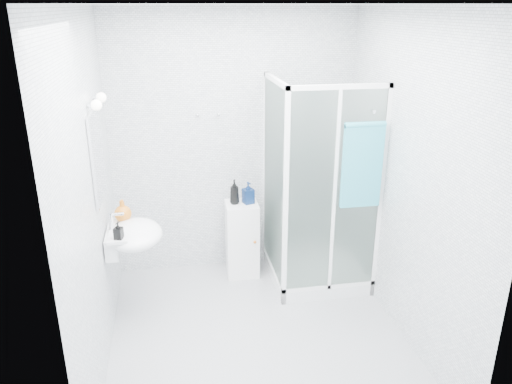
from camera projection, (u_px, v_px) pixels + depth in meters
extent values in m
cube|color=silver|center=(258.00, 190.00, 3.73)|extent=(2.40, 2.60, 2.60)
cube|color=#A8AAAC|center=(258.00, 335.00, 4.18)|extent=(2.40, 2.60, 0.01)
cube|color=white|center=(258.00, 5.00, 3.27)|extent=(2.40, 2.60, 0.01)
cube|color=white|center=(315.00, 271.00, 5.07)|extent=(0.90, 0.90, 0.12)
cube|color=white|center=(276.00, 81.00, 4.32)|extent=(0.04, 0.90, 0.04)
cube|color=white|center=(340.00, 87.00, 4.00)|extent=(0.90, 0.04, 0.04)
cube|color=white|center=(286.00, 204.00, 4.27)|extent=(0.04, 0.04, 2.00)
cube|color=white|center=(274.00, 183.00, 4.65)|extent=(0.02, 0.82, 1.84)
cube|color=white|center=(334.00, 196.00, 4.32)|extent=(0.82, 0.02, 1.84)
cube|color=white|center=(334.00, 196.00, 4.33)|extent=(0.03, 0.04, 1.84)
cylinder|color=silver|center=(309.00, 138.00, 4.97)|extent=(0.02, 0.02, 1.00)
cylinder|color=silver|center=(312.00, 91.00, 4.78)|extent=(0.09, 0.05, 0.09)
cylinder|color=silver|center=(312.00, 166.00, 5.12)|extent=(0.12, 0.04, 0.12)
cylinder|color=silver|center=(373.00, 111.00, 4.08)|extent=(0.03, 0.05, 0.03)
cube|color=white|center=(113.00, 242.00, 4.14)|extent=(0.10, 0.40, 0.18)
ellipsoid|color=white|center=(135.00, 235.00, 4.16)|extent=(0.46, 0.56, 0.20)
cube|color=white|center=(119.00, 230.00, 4.12)|extent=(0.16, 0.50, 0.02)
cylinder|color=silver|center=(111.00, 222.00, 4.08)|extent=(0.04, 0.04, 0.16)
cylinder|color=silver|center=(116.00, 214.00, 4.07)|extent=(0.12, 0.02, 0.02)
cube|color=white|center=(98.00, 155.00, 3.87)|extent=(0.02, 0.60, 0.70)
cylinder|color=silver|center=(91.00, 105.00, 3.58)|extent=(0.05, 0.04, 0.04)
sphere|color=white|center=(96.00, 105.00, 3.59)|extent=(0.08, 0.08, 0.08)
cylinder|color=silver|center=(96.00, 98.00, 3.88)|extent=(0.05, 0.04, 0.04)
sphere|color=white|center=(101.00, 97.00, 3.88)|extent=(0.08, 0.08, 0.08)
cylinder|color=silver|center=(197.00, 115.00, 4.73)|extent=(0.02, 0.04, 0.02)
sphere|color=silver|center=(198.00, 115.00, 4.70)|extent=(0.03, 0.03, 0.03)
cylinder|color=silver|center=(218.00, 114.00, 4.76)|extent=(0.02, 0.04, 0.02)
sphere|color=silver|center=(219.00, 115.00, 4.74)|extent=(0.03, 0.03, 0.03)
cube|color=white|center=(242.00, 239.00, 5.03)|extent=(0.33, 0.33, 0.77)
cube|color=white|center=(244.00, 246.00, 4.89)|extent=(0.28, 0.02, 0.65)
sphere|color=#B75E19|center=(255.00, 242.00, 4.87)|extent=(0.03, 0.03, 0.03)
cube|color=teal|center=(362.00, 167.00, 4.22)|extent=(0.35, 0.04, 0.72)
cylinder|color=teal|center=(365.00, 125.00, 4.09)|extent=(0.35, 0.05, 0.05)
imported|color=black|center=(234.00, 192.00, 4.85)|extent=(0.12, 0.12, 0.24)
imported|color=#0D234E|center=(248.00, 193.00, 4.87)|extent=(0.12, 0.13, 0.22)
imported|color=#BB6416|center=(123.00, 210.00, 4.24)|extent=(0.19, 0.19, 0.19)
imported|color=black|center=(118.00, 231.00, 3.92)|extent=(0.08, 0.08, 0.14)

